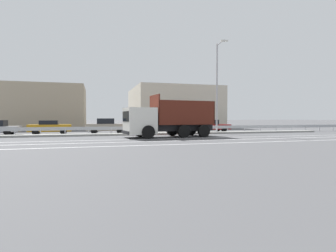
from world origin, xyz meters
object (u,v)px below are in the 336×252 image
Objects in this scene: median_road_sign at (182,122)px; parked_car_3 at (107,126)px; dump_truck at (159,122)px; parked_car_2 at (50,127)px; street_lamp_1 at (217,84)px; parked_car_4 at (165,127)px; parked_car_5 at (209,126)px.

parked_car_3 is at bearing 155.80° from median_road_sign.
parked_car_2 is (-9.34, 6.44, -0.56)m from dump_truck.
dump_truck reaches higher than parked_car_2.
street_lamp_1 is at bearing 74.49° from parked_car_2.
parked_car_4 is at bearing 106.18° from median_road_sign.
median_road_sign reaches higher than parked_car_4.
dump_truck reaches higher than parked_car_5.
street_lamp_1 is (6.98, 3.32, 3.80)m from dump_truck.
parked_car_5 is at bearing -54.79° from dump_truck.
street_lamp_1 reaches higher than parked_car_5.
parked_car_2 is 0.86× the size of parked_car_5.
street_lamp_1 is at bearing 55.87° from parked_car_4.
street_lamp_1 is at bearing -6.70° from parked_car_5.
median_road_sign is at bearing -49.47° from parked_car_5.
parked_car_4 is (-0.89, 3.05, -0.55)m from median_road_sign.
median_road_sign is at bearing 15.48° from parked_car_4.
street_lamp_1 reaches higher than parked_car_2.
median_road_sign is 12.89m from parked_car_2.
parked_car_3 is (-10.91, 3.24, -4.30)m from street_lamp_1.
parked_car_3 is (-3.93, 6.55, -0.50)m from dump_truck.
parked_car_4 is 5.33m from parked_car_5.
median_road_sign is 5.44m from street_lamp_1.
parked_car_3 is (5.41, 0.11, 0.06)m from parked_car_2.
dump_truck is 4.62m from median_road_sign.
parked_car_3 is at bearing 25.03° from dump_truck.
dump_truck is 1.94× the size of parked_car_2.
parked_car_2 is at bearing -85.24° from parked_car_5.
street_lamp_1 reaches higher than parked_car_4.
parked_car_3 is at bearing -85.47° from parked_car_5.
parked_car_2 is at bearing 169.16° from street_lamp_1.
dump_truck is 1.87× the size of parked_car_3.
street_lamp_1 reaches higher than parked_car_3.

